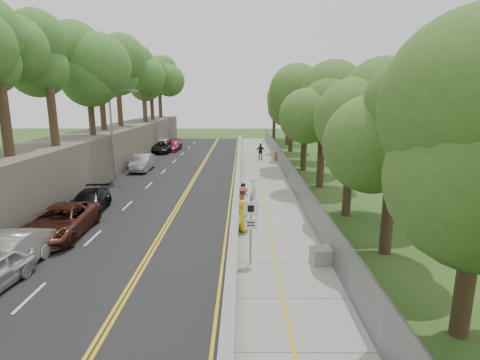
{
  "coord_description": "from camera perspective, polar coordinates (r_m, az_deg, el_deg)",
  "views": [
    {
      "loc": [
        0.7,
        -18.52,
        7.32
      ],
      "look_at": [
        0.5,
        8.0,
        1.4
      ],
      "focal_mm": 28.0,
      "sensor_mm": 36.0,
      "label": 1
    }
  ],
  "objects": [
    {
      "name": "painter_1",
      "position": [
        25.9,
        2.08,
        -1.63
      ],
      "size": [
        0.68,
        0.79,
        1.83
      ],
      "primitive_type": "imported",
      "rotation": [
        0.0,
        0.0,
        2.0
      ],
      "color": "white",
      "rests_on": "sidewalk"
    },
    {
      "name": "car_6",
      "position": [
        51.02,
        -11.71,
        4.95
      ],
      "size": [
        2.69,
        5.39,
        1.46
      ],
      "primitive_type": "imported",
      "rotation": [
        0.0,
        0.0,
        -0.05
      ],
      "color": "black",
      "rests_on": "road"
    },
    {
      "name": "chainlink_fence",
      "position": [
        34.34,
        7.03,
        1.88
      ],
      "size": [
        0.04,
        66.0,
        2.0
      ],
      "primitive_type": "cube",
      "color": "slate",
      "rests_on": "ground"
    },
    {
      "name": "car_8",
      "position": [
        53.88,
        -11.73,
        5.41
      ],
      "size": [
        2.34,
        4.83,
        1.59
      ],
      "primitive_type": "imported",
      "rotation": [
        0.0,
        0.0,
        -0.1
      ],
      "color": "white",
      "rests_on": "road"
    },
    {
      "name": "rock_embankment",
      "position": [
        36.79,
        -22.32,
        3.32
      ],
      "size": [
        5.0,
        66.0,
        4.0
      ],
      "primitive_type": "cube",
      "color": "#595147",
      "rests_on": "ground"
    },
    {
      "name": "car_7",
      "position": [
        52.78,
        -10.21,
        5.24
      ],
      "size": [
        2.07,
        4.97,
        1.44
      ],
      "primitive_type": "imported",
      "rotation": [
        0.0,
        0.0,
        -0.01
      ],
      "color": "maroon",
      "rests_on": "road"
    },
    {
      "name": "car_1",
      "position": [
        18.78,
        -32.1,
        -9.65
      ],
      "size": [
        2.07,
        4.92,
        1.58
      ],
      "primitive_type": "imported",
      "rotation": [
        0.0,
        0.0,
        -0.09
      ],
      "color": "silver",
      "rests_on": "road"
    },
    {
      "name": "trees_embankment",
      "position": [
        36.35,
        -22.72,
        16.67
      ],
      "size": [
        6.4,
        66.0,
        13.0
      ],
      "primitive_type": null,
      "color": "#498430",
      "rests_on": "rock_embankment"
    },
    {
      "name": "trees_fenceside",
      "position": [
        34.11,
        11.32,
        11.81
      ],
      "size": [
        7.0,
        66.0,
        14.0
      ],
      "primitive_type": null,
      "color": "#49762A",
      "rests_on": "ground"
    },
    {
      "name": "painter_2",
      "position": [
        25.38,
        0.53,
        -2.21
      ],
      "size": [
        0.6,
        0.77,
        1.58
      ],
      "primitive_type": "imported",
      "rotation": [
        0.0,
        0.0,
        1.57
      ],
      "color": "black",
      "rests_on": "sidewalk"
    },
    {
      "name": "construction_barrel",
      "position": [
        43.87,
        5.13,
        3.63
      ],
      "size": [
        0.59,
        0.59,
        0.97
      ],
      "primitive_type": "cylinder",
      "color": "#CA7201",
      "rests_on": "sidewalk"
    },
    {
      "name": "signpost",
      "position": [
        16.41,
        1.64,
        -6.48
      ],
      "size": [
        0.62,
        0.09,
        3.1
      ],
      "color": "gray",
      "rests_on": "sidewalk"
    },
    {
      "name": "streetlight",
      "position": [
        34.49,
        -18.62,
        7.48
      ],
      "size": [
        2.52,
        0.22,
        8.0
      ],
      "color": "gray",
      "rests_on": "ground"
    },
    {
      "name": "road",
      "position": [
        34.84,
        -9.66,
        0.31
      ],
      "size": [
        11.2,
        66.0,
        0.04
      ],
      "primitive_type": "cube",
      "color": "black",
      "rests_on": "ground"
    },
    {
      "name": "concrete_block",
      "position": [
        17.4,
        12.58,
        -11.16
      ],
      "size": [
        1.17,
        0.95,
        0.71
      ],
      "primitive_type": "cube",
      "rotation": [
        0.0,
        0.0,
        0.15
      ],
      "color": "gray",
      "rests_on": "sidewalk"
    },
    {
      "name": "car_3",
      "position": [
        25.8,
        -22.02,
        -3.13
      ],
      "size": [
        2.41,
        4.98,
        1.4
      ],
      "primitive_type": "imported",
      "rotation": [
        0.0,
        0.0,
        0.1
      ],
      "color": "black",
      "rests_on": "road"
    },
    {
      "name": "car_5",
      "position": [
        38.92,
        -14.63,
        2.59
      ],
      "size": [
        1.71,
        4.87,
        1.6
      ],
      "primitive_type": "imported",
      "rotation": [
        0.0,
        0.0,
        0.0
      ],
      "color": "#A0A3A8",
      "rests_on": "road"
    },
    {
      "name": "car_4",
      "position": [
        41.34,
        -15.46,
        3.1
      ],
      "size": [
        2.18,
        4.77,
        1.58
      ],
      "primitive_type": "imported",
      "rotation": [
        0.0,
        0.0,
        -0.07
      ],
      "color": "#C0B18C",
      "rests_on": "road"
    },
    {
      "name": "painter_0",
      "position": [
        20.53,
        0.55,
        -5.47
      ],
      "size": [
        0.8,
        1.01,
        1.82
      ],
      "primitive_type": "imported",
      "rotation": [
        0.0,
        0.0,
        1.85
      ],
      "color": "yellow",
      "rests_on": "sidewalk"
    },
    {
      "name": "person_far",
      "position": [
        44.25,
        3.16,
        4.37
      ],
      "size": [
        1.16,
        0.55,
        1.93
      ],
      "primitive_type": "imported",
      "rotation": [
        0.0,
        0.0,
        3.07
      ],
      "color": "black",
      "rests_on": "sidewalk"
    },
    {
      "name": "jersey_barrier",
      "position": [
        34.25,
        -0.33,
        0.76
      ],
      "size": [
        0.42,
        66.0,
        0.6
      ],
      "primitive_type": "cube",
      "color": "#68D611",
      "rests_on": "ground"
    },
    {
      "name": "car_2",
      "position": [
        22.19,
        -25.65,
        -5.68
      ],
      "size": [
        2.85,
        5.85,
        1.6
      ],
      "primitive_type": "imported",
      "rotation": [
        0.0,
        0.0,
        0.03
      ],
      "color": "#5B271D",
      "rests_on": "road"
    },
    {
      "name": "ground",
      "position": [
        19.93,
        -1.63,
        -8.97
      ],
      "size": [
        140.0,
        140.0,
        0.0
      ],
      "primitive_type": "plane",
      "color": "#33511E",
      "rests_on": "ground"
    },
    {
      "name": "sidewalk",
      "position": [
        34.36,
        3.51,
        0.3
      ],
      "size": [
        4.2,
        66.0,
        0.05
      ],
      "primitive_type": "cube",
      "color": "gray",
      "rests_on": "ground"
    },
    {
      "name": "painter_3",
      "position": [
        24.1,
        0.54,
        -2.93
      ],
      "size": [
        0.91,
        1.2,
        1.64
      ],
      "primitive_type": "imported",
      "rotation": [
        0.0,
        0.0,
        1.89
      ],
      "color": "brown",
      "rests_on": "sidewalk"
    }
  ]
}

